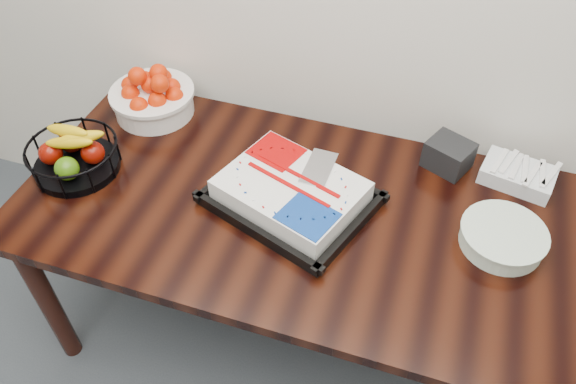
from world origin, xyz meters
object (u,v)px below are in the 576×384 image
(cake_tray, at_px, (291,193))
(plate_stack, at_px, (502,238))
(table, at_px, (294,224))
(tangerine_bowl, at_px, (152,93))
(napkin_box, at_px, (449,155))
(fruit_basket, at_px, (73,154))

(cake_tray, relative_size, plate_stack, 2.26)
(table, relative_size, cake_tray, 3.09)
(plate_stack, bearing_deg, tangerine_bowl, 168.74)
(table, distance_m, cake_tray, 0.13)
(plate_stack, distance_m, napkin_box, 0.36)
(tangerine_bowl, relative_size, napkin_box, 2.24)
(fruit_basket, height_order, plate_stack, fruit_basket)
(plate_stack, height_order, napkin_box, napkin_box)
(tangerine_bowl, bearing_deg, napkin_box, 2.23)
(fruit_basket, xyz_separation_m, napkin_box, (1.20, 0.42, -0.02))
(tangerine_bowl, bearing_deg, cake_tray, -24.52)
(tangerine_bowl, bearing_deg, fruit_basket, -105.30)
(table, distance_m, napkin_box, 0.58)
(table, height_order, fruit_basket, fruit_basket)
(tangerine_bowl, xyz_separation_m, plate_stack, (1.30, -0.26, -0.06))
(table, distance_m, tangerine_bowl, 0.75)
(table, xyz_separation_m, cake_tray, (-0.01, 0.01, 0.13))
(plate_stack, bearing_deg, cake_tray, -176.92)
(cake_tray, bearing_deg, napkin_box, 36.51)
(napkin_box, bearing_deg, plate_stack, -56.44)
(tangerine_bowl, bearing_deg, table, -24.92)
(table, height_order, plate_stack, plate_stack)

